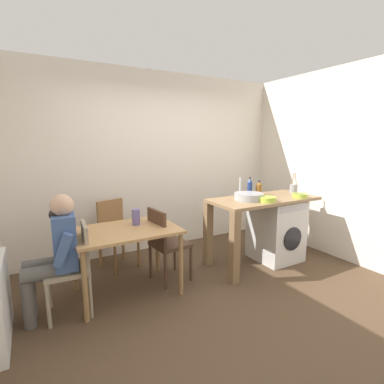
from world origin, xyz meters
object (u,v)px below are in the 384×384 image
at_px(mixing_bowl, 267,199).
at_px(bottle_tall_green, 250,187).
at_px(utensil_crock, 294,188).
at_px(colander, 300,195).
at_px(seated_person, 55,250).
at_px(washing_machine, 276,230).
at_px(chair_person_seat, 75,263).
at_px(chair_opposite, 165,241).
at_px(chair_spare_by_wall, 115,230).
at_px(vase, 136,217).
at_px(bottle_squat_brown, 259,189).
at_px(dining_table, 126,238).

bearing_deg(mixing_bowl, bottle_tall_green, 77.68).
bearing_deg(utensil_crock, colander, -123.70).
height_order(seated_person, utensil_crock, utensil_crock).
height_order(washing_machine, bottle_tall_green, bottle_tall_green).
relative_size(chair_person_seat, washing_machine, 1.05).
distance_m(chair_opposite, chair_spare_by_wall, 0.83).
bearing_deg(chair_person_seat, chair_spare_by_wall, -31.52).
relative_size(bottle_tall_green, mixing_bowl, 1.12).
distance_m(washing_machine, vase, 2.04).
relative_size(bottle_squat_brown, utensil_crock, 0.70).
distance_m(chair_opposite, colander, 1.93).
height_order(seated_person, washing_machine, seated_person).
relative_size(bottle_squat_brown, colander, 1.05).
xyz_separation_m(bottle_tall_green, colander, (0.49, -0.46, -0.09)).
relative_size(mixing_bowl, utensil_crock, 0.77).
xyz_separation_m(dining_table, utensil_crock, (2.50, -0.07, 0.35)).
bearing_deg(utensil_crock, washing_machine, -171.90).
relative_size(washing_machine, vase, 4.72).
distance_m(chair_person_seat, bottle_squat_brown, 2.55).
height_order(chair_person_seat, chair_opposite, same).
bearing_deg(vase, seated_person, -167.23).
xyz_separation_m(chair_spare_by_wall, vase, (0.07, -0.67, 0.32)).
xyz_separation_m(dining_table, mixing_bowl, (1.74, -0.32, 0.31)).
bearing_deg(colander, mixing_bowl, 178.04).
xyz_separation_m(bottle_tall_green, bottle_squat_brown, (0.12, -0.06, -0.02)).
bearing_deg(mixing_bowl, chair_opposite, 164.13).
xyz_separation_m(chair_opposite, chair_spare_by_wall, (-0.40, 0.73, 0.00)).
bearing_deg(dining_table, seated_person, -172.41).
relative_size(chair_spare_by_wall, bottle_squat_brown, 4.27).
distance_m(seated_person, washing_machine, 2.85).
bearing_deg(dining_table, utensil_crock, -1.54).
relative_size(chair_opposite, bottle_tall_green, 3.49).
distance_m(chair_person_seat, vase, 0.79).
relative_size(seated_person, bottle_squat_brown, 5.69).
height_order(chair_spare_by_wall, mixing_bowl, mixing_bowl).
distance_m(mixing_bowl, vase, 1.64).
distance_m(chair_person_seat, utensil_crock, 3.08).
height_order(bottle_tall_green, colander, bottle_tall_green).
xyz_separation_m(dining_table, vase, (0.15, 0.10, 0.19)).
xyz_separation_m(utensil_crock, colander, (-0.18, -0.27, -0.04)).
distance_m(mixing_bowl, utensil_crock, 0.81).
xyz_separation_m(chair_person_seat, seated_person, (-0.16, 0.01, 0.16)).
distance_m(dining_table, chair_spare_by_wall, 0.79).
relative_size(seated_person, bottle_tall_green, 4.65).
xyz_separation_m(chair_spare_by_wall, bottle_squat_brown, (1.87, -0.70, 0.51)).
bearing_deg(mixing_bowl, seated_person, 174.78).
distance_m(bottle_tall_green, bottle_squat_brown, 0.13).
relative_size(dining_table, chair_opposite, 1.22).
bearing_deg(chair_person_seat, utensil_crock, -85.40).
bearing_deg(bottle_tall_green, dining_table, -176.05).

